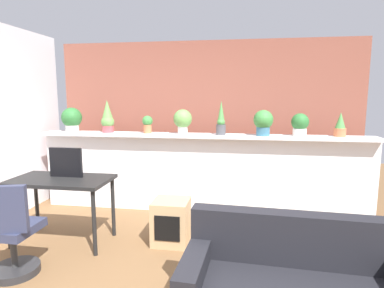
{
  "coord_description": "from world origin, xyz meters",
  "views": [
    {
      "loc": [
        0.58,
        -2.49,
        1.67
      ],
      "look_at": [
        0.03,
        0.96,
        1.15
      ],
      "focal_mm": 30.25,
      "sensor_mm": 36.0,
      "label": 1
    }
  ],
  "objects_px": {
    "potted_plant_0": "(72,119)",
    "potted_plant_4": "(221,121)",
    "potted_plant_1": "(108,118)",
    "potted_plant_3": "(183,120)",
    "side_cube_shelf": "(171,222)",
    "tv_monitor": "(66,162)",
    "potted_plant_6": "(300,124)",
    "office_chair": "(10,237)",
    "potted_plant_7": "(340,126)",
    "desk": "(61,186)",
    "potted_plant_2": "(147,124)",
    "potted_plant_5": "(263,122)"
  },
  "relations": [
    {
      "from": "potted_plant_3",
      "to": "tv_monitor",
      "type": "bearing_deg",
      "value": -134.93
    },
    {
      "from": "potted_plant_4",
      "to": "side_cube_shelf",
      "type": "xyz_separation_m",
      "value": [
        -0.49,
        -0.99,
        -1.08
      ]
    },
    {
      "from": "potted_plant_0",
      "to": "office_chair",
      "type": "height_order",
      "value": "potted_plant_0"
    },
    {
      "from": "potted_plant_2",
      "to": "potted_plant_3",
      "type": "bearing_deg",
      "value": 3.01
    },
    {
      "from": "potted_plant_3",
      "to": "potted_plant_7",
      "type": "xyz_separation_m",
      "value": [
        2.1,
        0.01,
        -0.05
      ]
    },
    {
      "from": "potted_plant_4",
      "to": "side_cube_shelf",
      "type": "relative_size",
      "value": 0.93
    },
    {
      "from": "potted_plant_1",
      "to": "side_cube_shelf",
      "type": "relative_size",
      "value": 0.94
    },
    {
      "from": "potted_plant_1",
      "to": "potted_plant_4",
      "type": "relative_size",
      "value": 1.01
    },
    {
      "from": "potted_plant_0",
      "to": "potted_plant_4",
      "type": "relative_size",
      "value": 0.77
    },
    {
      "from": "potted_plant_0",
      "to": "potted_plant_7",
      "type": "bearing_deg",
      "value": 0.19
    },
    {
      "from": "potted_plant_5",
      "to": "desk",
      "type": "bearing_deg",
      "value": -153.06
    },
    {
      "from": "potted_plant_0",
      "to": "potted_plant_3",
      "type": "height_order",
      "value": "potted_plant_0"
    },
    {
      "from": "office_chair",
      "to": "potted_plant_7",
      "type": "bearing_deg",
      "value": 30.69
    },
    {
      "from": "tv_monitor",
      "to": "potted_plant_6",
      "type": "bearing_deg",
      "value": 22.63
    },
    {
      "from": "potted_plant_4",
      "to": "potted_plant_5",
      "type": "height_order",
      "value": "potted_plant_4"
    },
    {
      "from": "potted_plant_2",
      "to": "potted_plant_7",
      "type": "relative_size",
      "value": 0.79
    },
    {
      "from": "potted_plant_0",
      "to": "side_cube_shelf",
      "type": "relative_size",
      "value": 0.72
    },
    {
      "from": "potted_plant_6",
      "to": "potted_plant_4",
      "type": "bearing_deg",
      "value": -176.48
    },
    {
      "from": "potted_plant_2",
      "to": "potted_plant_3",
      "type": "relative_size",
      "value": 0.73
    },
    {
      "from": "potted_plant_7",
      "to": "potted_plant_0",
      "type": "bearing_deg",
      "value": -179.81
    },
    {
      "from": "potted_plant_3",
      "to": "potted_plant_4",
      "type": "relative_size",
      "value": 0.74
    },
    {
      "from": "potted_plant_4",
      "to": "potted_plant_1",
      "type": "bearing_deg",
      "value": 178.39
    },
    {
      "from": "potted_plant_4",
      "to": "potted_plant_7",
      "type": "bearing_deg",
      "value": 2.71
    },
    {
      "from": "potted_plant_3",
      "to": "potted_plant_5",
      "type": "relative_size",
      "value": 0.99
    },
    {
      "from": "tv_monitor",
      "to": "desk",
      "type": "bearing_deg",
      "value": -108.11
    },
    {
      "from": "potted_plant_0",
      "to": "potted_plant_7",
      "type": "relative_size",
      "value": 1.13
    },
    {
      "from": "potted_plant_2",
      "to": "potted_plant_5",
      "type": "bearing_deg",
      "value": -1.4
    },
    {
      "from": "desk",
      "to": "side_cube_shelf",
      "type": "distance_m",
      "value": 1.3
    },
    {
      "from": "potted_plant_1",
      "to": "tv_monitor",
      "type": "xyz_separation_m",
      "value": [
        -0.03,
        -1.12,
        -0.43
      ]
    },
    {
      "from": "potted_plant_0",
      "to": "side_cube_shelf",
      "type": "height_order",
      "value": "potted_plant_0"
    },
    {
      "from": "office_chair",
      "to": "side_cube_shelf",
      "type": "relative_size",
      "value": 1.82
    },
    {
      "from": "potted_plant_4",
      "to": "potted_plant_5",
      "type": "bearing_deg",
      "value": 0.17
    },
    {
      "from": "potted_plant_4",
      "to": "tv_monitor",
      "type": "bearing_deg",
      "value": -147.47
    },
    {
      "from": "potted_plant_2",
      "to": "potted_plant_4",
      "type": "bearing_deg",
      "value": -2.24
    },
    {
      "from": "potted_plant_0",
      "to": "potted_plant_2",
      "type": "bearing_deg",
      "value": -0.99
    },
    {
      "from": "potted_plant_7",
      "to": "potted_plant_4",
      "type": "bearing_deg",
      "value": -177.29
    },
    {
      "from": "potted_plant_5",
      "to": "potted_plant_2",
      "type": "bearing_deg",
      "value": 178.6
    },
    {
      "from": "potted_plant_7",
      "to": "potted_plant_1",
      "type": "bearing_deg",
      "value": -179.51
    },
    {
      "from": "potted_plant_4",
      "to": "desk",
      "type": "relative_size",
      "value": 0.42
    },
    {
      "from": "potted_plant_6",
      "to": "potted_plant_3",
      "type": "bearing_deg",
      "value": 179.88
    },
    {
      "from": "office_chair",
      "to": "potted_plant_4",
      "type": "bearing_deg",
      "value": 46.94
    },
    {
      "from": "potted_plant_1",
      "to": "potted_plant_6",
      "type": "bearing_deg",
      "value": 0.38
    },
    {
      "from": "office_chair",
      "to": "potted_plant_2",
      "type": "bearing_deg",
      "value": 69.4
    },
    {
      "from": "office_chair",
      "to": "potted_plant_5",
      "type": "bearing_deg",
      "value": 39.15
    },
    {
      "from": "potted_plant_0",
      "to": "tv_monitor",
      "type": "height_order",
      "value": "potted_plant_0"
    },
    {
      "from": "potted_plant_6",
      "to": "potted_plant_7",
      "type": "xyz_separation_m",
      "value": [
        0.51,
        0.01,
        -0.01
      ]
    },
    {
      "from": "potted_plant_2",
      "to": "side_cube_shelf",
      "type": "height_order",
      "value": "potted_plant_2"
    },
    {
      "from": "potted_plant_5",
      "to": "tv_monitor",
      "type": "distance_m",
      "value": 2.53
    },
    {
      "from": "potted_plant_3",
      "to": "potted_plant_7",
      "type": "distance_m",
      "value": 2.1
    },
    {
      "from": "potted_plant_4",
      "to": "potted_plant_3",
      "type": "bearing_deg",
      "value": 172.92
    }
  ]
}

